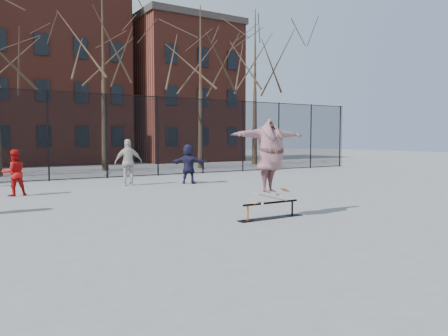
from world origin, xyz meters
TOP-DOWN VIEW (x-y plane):
  - ground at (0.00, 0.00)m, footprint 100.00×100.00m
  - skate_rail at (1.35, 0.76)m, footprint 1.81×0.28m
  - skateboard at (1.32, 0.76)m, footprint 0.93×0.22m
  - skater at (1.32, 0.76)m, footprint 2.16×0.64m
  - bystander_red at (-3.31, 8.44)m, footprint 0.83×0.69m
  - bystander_white at (0.99, 9.49)m, footprint 1.15×0.63m
  - bystander_navy at (3.36, 8.81)m, footprint 1.45×1.42m
  - fence at (-0.01, 13.00)m, footprint 34.03×0.07m
  - tree_row at (-0.25, 17.15)m, footprint 33.66×7.46m
  - rowhouses at (0.72, 26.00)m, footprint 29.00×7.00m

SIDE VIEW (x-z plane):
  - ground at x=0.00m, z-range 0.00..0.00m
  - skate_rail at x=1.35m, z-range -0.04..0.35m
  - skateboard at x=1.32m, z-range 0.40..0.51m
  - bystander_red at x=-3.31m, z-range 0.00..1.53m
  - bystander_navy at x=3.36m, z-range 0.00..1.66m
  - bystander_white at x=0.99m, z-range 0.00..1.86m
  - skater at x=1.32m, z-range 0.51..2.25m
  - fence at x=-0.01m, z-range 0.05..4.05m
  - rowhouses at x=0.72m, z-range -0.44..12.56m
  - tree_row at x=-0.25m, z-range 2.02..12.69m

